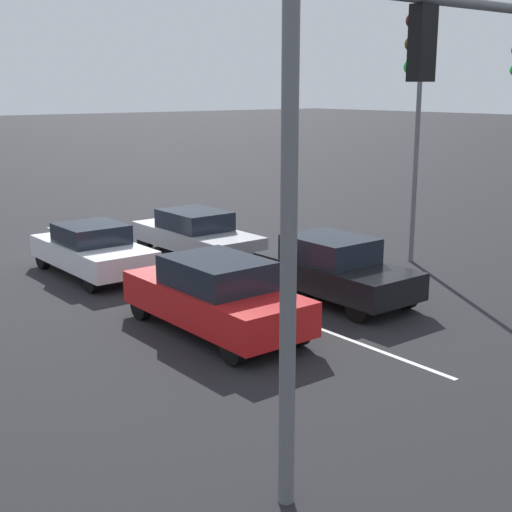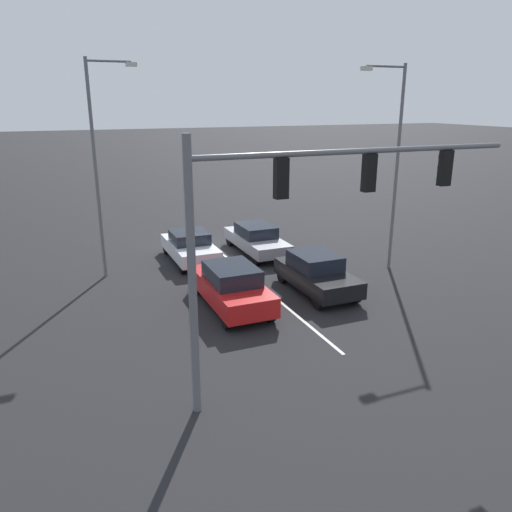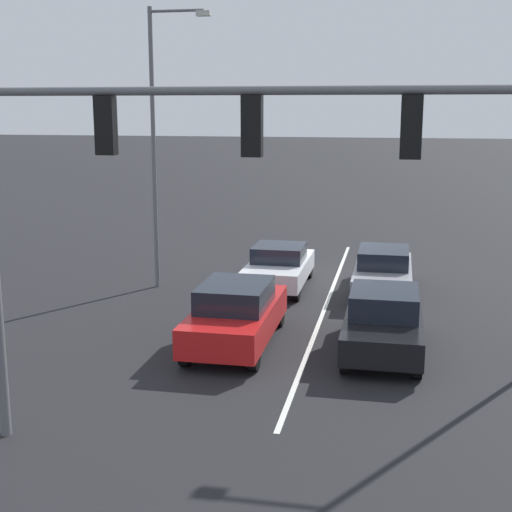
# 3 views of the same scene
# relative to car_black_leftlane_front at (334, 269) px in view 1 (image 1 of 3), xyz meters

# --- Properties ---
(ground_plane) EXTENTS (240.00, 240.00, 0.00)m
(ground_plane) POSITION_rel_car_black_leftlane_front_xyz_m (1.81, -7.32, -0.79)
(ground_plane) COLOR black
(lane_stripe_left_divider) EXTENTS (0.12, 18.29, 0.01)m
(lane_stripe_left_divider) POSITION_rel_car_black_leftlane_front_xyz_m (1.81, -4.18, -0.78)
(lane_stripe_left_divider) COLOR silver
(lane_stripe_left_divider) RESTS_ON ground_plane
(car_black_leftlane_front) EXTENTS (1.86, 4.19, 1.55)m
(car_black_leftlane_front) POSITION_rel_car_black_leftlane_front_xyz_m (0.00, 0.00, 0.00)
(car_black_leftlane_front) COLOR black
(car_black_leftlane_front) RESTS_ON ground_plane
(car_red_midlane_front) EXTENTS (1.88, 4.60, 1.63)m
(car_red_midlane_front) POSITION_rel_car_black_leftlane_front_xyz_m (3.68, 0.16, 0.03)
(car_red_midlane_front) COLOR red
(car_red_midlane_front) RESTS_ON ground_plane
(car_white_midlane_second) EXTENTS (1.87, 4.29, 1.44)m
(car_white_midlane_second) POSITION_rel_car_black_leftlane_front_xyz_m (3.59, -5.87, -0.06)
(car_white_midlane_second) COLOR silver
(car_white_midlane_second) RESTS_ON ground_plane
(car_gray_leftlane_second) EXTENTS (1.80, 4.78, 1.45)m
(car_gray_leftlane_second) POSITION_rel_car_black_leftlane_front_xyz_m (0.16, -5.86, -0.04)
(car_gray_leftlane_second) COLOR gray
(car_gray_leftlane_second) RESTS_ON ground_plane
(traffic_signal_gantry) EXTENTS (9.00, 0.37, 6.71)m
(traffic_signal_gantry) POSITION_rel_car_black_leftlane_front_xyz_m (3.84, 5.95, 4.13)
(traffic_signal_gantry) COLOR slate
(traffic_signal_gantry) RESTS_ON ground_plane
(street_lamp_left_shoulder) EXTENTS (2.18, 0.24, 8.85)m
(street_lamp_left_shoulder) POSITION_rel_car_black_leftlane_front_xyz_m (-4.40, -1.40, 4.30)
(street_lamp_left_shoulder) COLOR slate
(street_lamp_left_shoulder) RESTS_ON ground_plane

